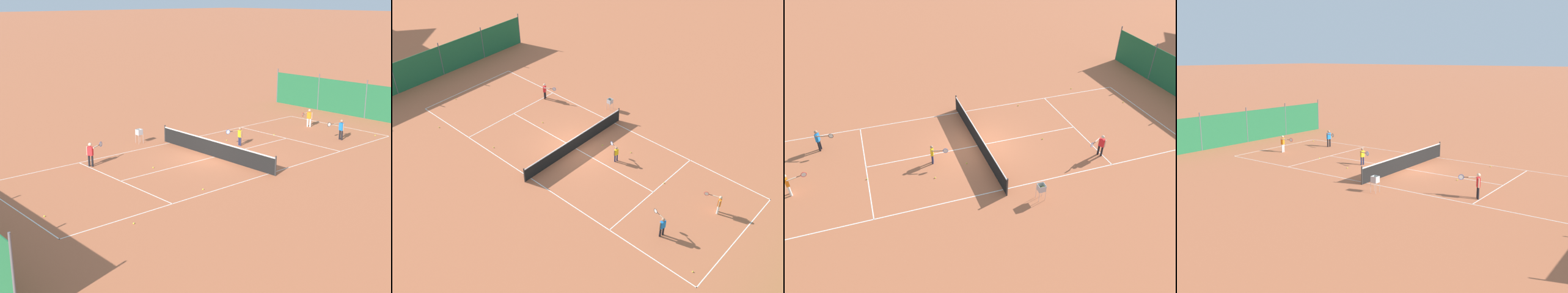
# 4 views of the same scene
# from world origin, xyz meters

# --- Properties ---
(ground_plane) EXTENTS (600.00, 600.00, 0.00)m
(ground_plane) POSITION_xyz_m (0.00, 0.00, 0.00)
(ground_plane) COLOR #B7603D
(court_line_markings) EXTENTS (8.25, 23.85, 0.01)m
(court_line_markings) POSITION_xyz_m (0.00, 0.00, 0.00)
(court_line_markings) COLOR white
(court_line_markings) RESTS_ON ground
(tennis_net) EXTENTS (9.18, 0.08, 1.06)m
(tennis_net) POSITION_xyz_m (0.00, 0.00, 0.50)
(tennis_net) COLOR #2D2D2D
(tennis_net) RESTS_ON ground
(windscreen_fence_near) EXTENTS (17.28, 0.08, 2.90)m
(windscreen_fence_near) POSITION_xyz_m (-0.00, -15.50, 1.31)
(windscreen_fence_near) COLOR #1E6038
(windscreen_fence_near) RESTS_ON ground
(player_near_service) EXTENTS (0.52, 1.10, 1.32)m
(player_near_service) POSITION_xyz_m (3.11, 6.20, 0.77)
(player_near_service) COLOR black
(player_near_service) RESTS_ON ground
(player_near_baseline) EXTENTS (0.67, 1.02, 1.32)m
(player_near_baseline) POSITION_xyz_m (-2.50, -8.68, 0.77)
(player_near_baseline) COLOR black
(player_near_baseline) RESTS_ON ground
(player_far_baseline) EXTENTS (0.41, 1.08, 1.26)m
(player_far_baseline) POSITION_xyz_m (1.05, -10.06, 0.74)
(player_far_baseline) COLOR white
(player_far_baseline) RESTS_ON ground
(player_far_service) EXTENTS (0.59, 0.92, 1.14)m
(player_far_service) POSITION_xyz_m (0.80, -2.81, 0.67)
(player_far_service) COLOR #23284C
(player_far_service) RESTS_ON ground
(tennis_ball_alley_left) EXTENTS (0.07, 0.07, 0.07)m
(tennis_ball_alley_left) POSITION_xyz_m (1.08, -6.43, 0.03)
(tennis_ball_alley_left) COLOR #CCE033
(tennis_ball_alley_left) RESTS_ON ground
(tennis_ball_by_net_left) EXTENTS (0.07, 0.07, 0.07)m
(tennis_ball_by_net_left) POSITION_xyz_m (-3.45, -11.28, 0.03)
(tennis_ball_by_net_left) COLOR #CCE033
(tennis_ball_by_net_left) RESTS_ON ground
(tennis_ball_by_net_right) EXTENTS (0.07, 0.07, 0.07)m
(tennis_ball_by_net_right) POSITION_xyz_m (0.62, 3.91, 0.03)
(tennis_ball_by_net_right) COLOR #CCE033
(tennis_ball_by_net_right) RESTS_ON ground
(tennis_ball_mid_court) EXTENTS (0.07, 0.07, 0.07)m
(tennis_ball_mid_court) POSITION_xyz_m (2.12, -3.05, 0.03)
(tennis_ball_mid_court) COLOR #CCE033
(tennis_ball_mid_court) RESTS_ON ground
(tennis_ball_far_corner) EXTENTS (0.07, 0.07, 0.07)m
(tennis_ball_far_corner) POSITION_xyz_m (1.46, -1.12, 0.03)
(tennis_ball_far_corner) COLOR #CCE033
(tennis_ball_far_corner) RESTS_ON ground
(tennis_ball_service_box) EXTENTS (0.07, 0.07, 0.07)m
(tennis_ball_service_box) POSITION_xyz_m (-3.67, 4.18, 0.03)
(tennis_ball_service_box) COLOR #CCE033
(tennis_ball_service_box) RESTS_ON ground
(ball_hopper) EXTENTS (0.36, 0.36, 0.89)m
(ball_hopper) POSITION_xyz_m (5.31, 1.45, 0.66)
(ball_hopper) COLOR #B7B7BC
(ball_hopper) RESTS_ON ground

